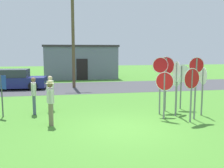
{
  "coord_description": "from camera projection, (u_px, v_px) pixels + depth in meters",
  "views": [
    {
      "loc": [
        -2.19,
        -8.84,
        2.88
      ],
      "look_at": [
        0.02,
        2.87,
        1.3
      ],
      "focal_mm": 40.31,
      "sensor_mm": 36.0,
      "label": 1
    }
  ],
  "objects": [
    {
      "name": "ground_plane",
      "position": [
        126.0,
        128.0,
        9.39
      ],
      "size": [
        80.0,
        80.0,
        0.0
      ],
      "primitive_type": "plane",
      "color": "#47842D"
    },
    {
      "name": "street_asphalt",
      "position": [
        93.0,
        87.0,
        20.05
      ],
      "size": [
        60.0,
        6.4,
        0.01
      ],
      "primitive_type": "cube",
      "color": "#424247",
      "rests_on": "ground"
    },
    {
      "name": "building_background",
      "position": [
        81.0,
        62.0,
        26.81
      ],
      "size": [
        7.53,
        4.59,
        3.46
      ],
      "color": "slate",
      "rests_on": "ground"
    },
    {
      "name": "utility_pole",
      "position": [
        73.0,
        35.0,
        19.34
      ],
      "size": [
        1.8,
        0.24,
        7.88
      ],
      "color": "brown",
      "rests_on": "ground"
    },
    {
      "name": "parked_car_on_street",
      "position": [
        16.0,
        80.0,
        18.91
      ],
      "size": [
        4.4,
        2.2,
        1.51
      ],
      "color": "navy",
      "rests_on": "ground"
    },
    {
      "name": "stop_sign_far_back",
      "position": [
        160.0,
        76.0,
        11.31
      ],
      "size": [
        0.71,
        0.16,
        2.59
      ],
      "color": "slate",
      "rests_on": "ground"
    },
    {
      "name": "stop_sign_tallest",
      "position": [
        177.0,
        86.0,
        11.53
      ],
      "size": [
        0.56,
        0.36,
        1.91
      ],
      "color": "slate",
      "rests_on": "ground"
    },
    {
      "name": "stop_sign_center_cluster",
      "position": [
        203.0,
        83.0,
        11.1
      ],
      "size": [
        0.11,
        0.77,
        2.16
      ],
      "color": "slate",
      "rests_on": "ground"
    },
    {
      "name": "stop_sign_rear_left",
      "position": [
        164.0,
        87.0,
        10.52
      ],
      "size": [
        0.6,
        0.54,
        2.01
      ],
      "color": "slate",
      "rests_on": "ground"
    },
    {
      "name": "stop_sign_nearest",
      "position": [
        177.0,
        78.0,
        10.99
      ],
      "size": [
        0.11,
        0.9,
        2.43
      ],
      "color": "slate",
      "rests_on": "ground"
    },
    {
      "name": "stop_sign_low_front",
      "position": [
        196.0,
        78.0,
        10.41
      ],
      "size": [
        0.66,
        0.1,
        2.62
      ],
      "color": "slate",
      "rests_on": "ground"
    },
    {
      "name": "stop_sign_rear_right",
      "position": [
        166.0,
        73.0,
        11.92
      ],
      "size": [
        0.88,
        0.08,
        2.61
      ],
      "color": "slate",
      "rests_on": "ground"
    },
    {
      "name": "stop_sign_leaning_right",
      "position": [
        192.0,
        85.0,
        10.02
      ],
      "size": [
        0.8,
        0.27,
        2.2
      ],
      "color": "slate",
      "rests_on": "ground"
    },
    {
      "name": "stop_sign_leaning_left",
      "position": [
        181.0,
        79.0,
        12.36
      ],
      "size": [
        0.86,
        0.23,
        2.21
      ],
      "color": "slate",
      "rests_on": "ground"
    },
    {
      "name": "person_holding_notes",
      "position": [
        34.0,
        94.0,
        11.38
      ],
      "size": [
        0.27,
        0.57,
        1.69
      ],
      "color": "#4C5670",
      "rests_on": "ground"
    },
    {
      "name": "person_near_signs",
      "position": [
        50.0,
        91.0,
        12.07
      ],
      "size": [
        0.33,
        0.54,
        1.69
      ],
      "color": "#4C5670",
      "rests_on": "ground"
    },
    {
      "name": "person_on_left",
      "position": [
        50.0,
        100.0,
        9.68
      ],
      "size": [
        0.32,
        0.56,
        1.74
      ],
      "color": "#7A6B56",
      "rests_on": "ground"
    },
    {
      "name": "info_panel_leftmost",
      "position": [
        1.0,
        88.0,
        10.9
      ],
      "size": [
        0.48,
        0.39,
        1.83
      ],
      "color": "#4C4C51",
      "rests_on": "ground"
    }
  ]
}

